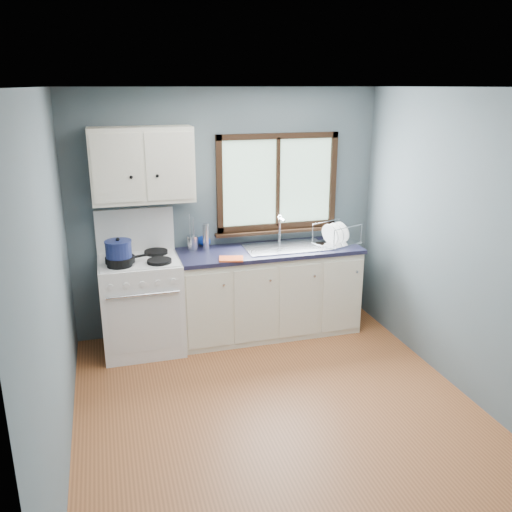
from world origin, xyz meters
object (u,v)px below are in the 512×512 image
object	(u,v)px
sink	(285,253)
skillet	(121,259)
gas_range	(142,302)
dish_rack	(336,238)
utensil_crock	(193,242)
thermos	(206,237)
base_cabinets	(268,295)
stockpot	(119,252)

from	to	relation	value
sink	skillet	distance (m)	1.67
skillet	gas_range	bearing A→B (deg)	21.58
skillet	dish_rack	bearing A→B (deg)	-14.08
sink	skillet	xyz separation A→B (m)	(-1.65, -0.16, 0.13)
utensil_crock	thermos	size ratio (longest dim) A/B	1.35
gas_range	sink	xyz separation A→B (m)	(1.49, 0.02, 0.37)
gas_range	base_cabinets	bearing A→B (deg)	0.82
gas_range	skillet	world-z (taller)	gas_range
gas_range	stockpot	size ratio (longest dim) A/B	5.41
base_cabinets	sink	world-z (taller)	sink
gas_range	skillet	xyz separation A→B (m)	(-0.17, -0.14, 0.49)
thermos	dish_rack	world-z (taller)	thermos
utensil_crock	thermos	world-z (taller)	utensil_crock
thermos	gas_range	bearing A→B (deg)	-166.52
thermos	base_cabinets	bearing A→B (deg)	-13.23
base_cabinets	dish_rack	size ratio (longest dim) A/B	3.50
base_cabinets	skillet	distance (m)	1.59
base_cabinets	skillet	bearing A→B (deg)	-173.84
utensil_crock	dish_rack	bearing A→B (deg)	-7.45
base_cabinets	utensil_crock	bearing A→B (deg)	165.81
base_cabinets	sink	size ratio (longest dim) A/B	2.20
dish_rack	sink	bearing A→B (deg)	156.75
sink	skillet	bearing A→B (deg)	-174.52
gas_range	skillet	bearing A→B (deg)	-140.36
dish_rack	skillet	bearing A→B (deg)	161.24
sink	utensil_crock	size ratio (longest dim) A/B	2.29
stockpot	utensil_crock	world-z (taller)	utensil_crock
stockpot	thermos	world-z (taller)	stockpot
base_cabinets	utensil_crock	distance (m)	0.97
sink	stockpot	bearing A→B (deg)	-174.24
base_cabinets	sink	xyz separation A→B (m)	(0.18, -0.00, 0.45)
gas_range	utensil_crock	bearing A→B (deg)	20.38
thermos	skillet	bearing A→B (deg)	-160.37
skillet	utensil_crock	bearing A→B (deg)	7.49
gas_range	sink	distance (m)	1.53
gas_range	thermos	bearing A→B (deg)	13.48
gas_range	stockpot	distance (m)	0.62
skillet	base_cabinets	bearing A→B (deg)	-11.89
sink	dish_rack	size ratio (longest dim) A/B	1.59
sink	stockpot	distance (m)	1.69
utensil_crock	dish_rack	world-z (taller)	utensil_crock
gas_range	base_cabinets	world-z (taller)	gas_range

